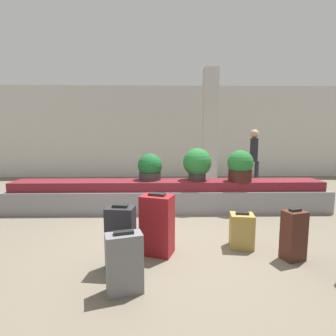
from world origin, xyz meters
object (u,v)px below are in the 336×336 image
suitcase_0 (157,225)px  suitcase_1 (124,263)px  potted_plant_0 (150,168)px  suitcase_2 (294,235)px  suitcase_3 (121,238)px  pillar (210,131)px  potted_plant_1 (197,164)px  suitcase_5 (242,231)px  traveler_0 (254,154)px  potted_plant_2 (240,166)px

suitcase_0 → suitcase_1: size_ratio=1.29×
suitcase_1 → potted_plant_0: size_ratio=1.15×
suitcase_0 → suitcase_2: bearing=13.2°
suitcase_0 → suitcase_2: 1.67m
suitcase_0 → suitcase_3: bearing=-116.2°
pillar → suitcase_3: size_ratio=4.26×
suitcase_0 → potted_plant_1: (0.76, 1.97, 0.55)m
suitcase_3 → suitcase_5: suitcase_3 is taller
suitcase_3 → traveler_0: 5.18m
suitcase_2 → pillar: bearing=77.1°
suitcase_0 → traveler_0: 4.64m
potted_plant_0 → traveler_0: bearing=33.5°
suitcase_5 → traveler_0: traveler_0 is taller
suitcase_5 → suitcase_3: bearing=-152.6°
suitcase_3 → potted_plant_1: bearing=71.0°
suitcase_0 → potted_plant_2: 2.49m
potted_plant_2 → traveler_0: size_ratio=0.37×
suitcase_0 → suitcase_2: size_ratio=1.24×
suitcase_5 → potted_plant_0: potted_plant_0 is taller
potted_plant_0 → potted_plant_1: potted_plant_1 is taller
suitcase_3 → potted_plant_2: (1.99, 2.23, 0.54)m
pillar → potted_plant_0: pillar is taller
suitcase_1 → suitcase_3: bearing=86.2°
suitcase_1 → traveler_0: 5.50m
pillar → suitcase_5: 3.82m
pillar → suitcase_1: size_ratio=5.21×
suitcase_0 → traveler_0: traveler_0 is taller
pillar → potted_plant_1: pillar is taller
pillar → suitcase_5: (-0.18, -3.56, -1.37)m
pillar → suitcase_1: 5.00m
suitcase_2 → potted_plant_0: size_ratio=1.20×
suitcase_2 → potted_plant_1: bearing=94.7°
suitcase_0 → traveler_0: size_ratio=0.48×
suitcase_5 → suitcase_0: bearing=-164.0°
potted_plant_1 → pillar: bearing=72.5°
suitcase_5 → traveler_0: size_ratio=0.30×
potted_plant_2 → traveler_0: (0.95, 1.99, 0.08)m
pillar → potted_plant_0: bearing=-131.5°
suitcase_2 → potted_plant_0: 2.94m
potted_plant_0 → potted_plant_2: size_ratio=0.88×
pillar → suitcase_1: bearing=-109.5°
suitcase_0 → suitcase_5: bearing=28.2°
suitcase_3 → traveler_0: (2.94, 4.22, 0.62)m
suitcase_0 → suitcase_1: bearing=-90.1°
potted_plant_1 → suitcase_3: bearing=-116.3°
potted_plant_2 → traveler_0: traveler_0 is taller
suitcase_1 → potted_plant_2: (1.89, 2.67, 0.60)m
suitcase_2 → suitcase_5: size_ratio=1.30×
pillar → suitcase_2: (0.34, -3.92, -1.29)m
suitcase_5 → traveler_0: (1.41, 3.67, 0.75)m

